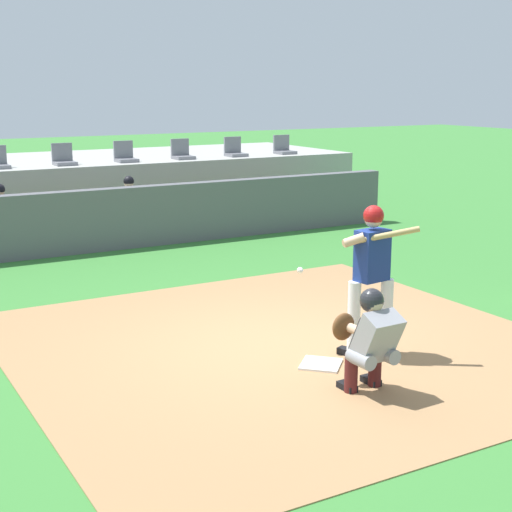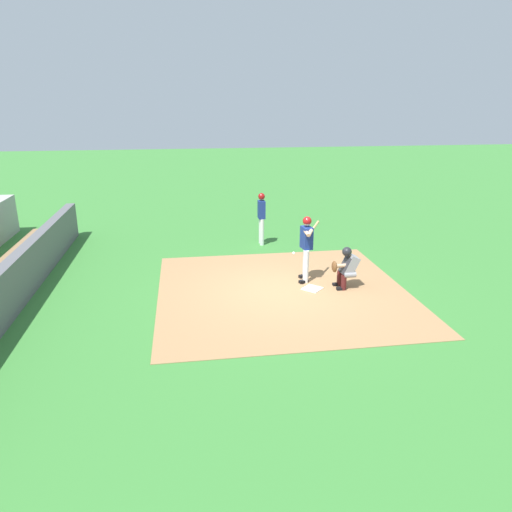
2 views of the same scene
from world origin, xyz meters
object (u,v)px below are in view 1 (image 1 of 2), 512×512
object	(u,v)px
stadium_seat_6	(182,153)
batter_at_plate	(371,271)
catcher_crouched	(369,337)
stadium_seat_7	(235,151)
dugout_player_1	(3,217)
stadium_seat_5	(125,156)
dugout_player_2	(132,206)
home_plate	(321,364)
stadium_seat_8	(284,148)
stadium_seat_4	(64,159)

from	to	relation	value
stadium_seat_6	batter_at_plate	bearing A→B (deg)	-102.20
catcher_crouched	stadium_seat_7	world-z (taller)	stadium_seat_7
dugout_player_1	stadium_seat_5	distance (m)	3.93
dugout_player_2	stadium_seat_6	size ratio (longest dim) A/B	2.71
home_plate	dugout_player_2	xyz separation A→B (m)	(0.81, 8.14, 0.65)
batter_at_plate	stadium_seat_8	xyz separation A→B (m)	(5.09, 10.17, 0.50)
stadium_seat_4	stadium_seat_5	world-z (taller)	same
home_plate	batter_at_plate	bearing A→B (deg)	1.14
home_plate	stadium_seat_4	distance (m)	10.29
stadium_seat_6	stadium_seat_8	distance (m)	2.89
home_plate	stadium_seat_4	world-z (taller)	stadium_seat_4
stadium_seat_5	stadium_seat_7	xyz separation A→B (m)	(2.89, 0.00, 0.00)
catcher_crouched	dugout_player_2	world-z (taller)	dugout_player_2
home_plate	dugout_player_1	distance (m)	8.37
stadium_seat_5	stadium_seat_4	bearing A→B (deg)	180.00
dugout_player_2	stadium_seat_8	distance (m)	5.44
dugout_player_1	stadium_seat_5	size ratio (longest dim) A/B	2.71
batter_at_plate	dugout_player_1	distance (m)	8.51
home_plate	dugout_player_1	xyz separation A→B (m)	(-1.81, 8.14, 0.65)
catcher_crouched	stadium_seat_4	xyz separation A→B (m)	(0.01, 11.06, 0.93)
batter_at_plate	catcher_crouched	world-z (taller)	batter_at_plate
stadium_seat_4	stadium_seat_6	xyz separation A→B (m)	(2.89, 0.00, 0.00)
dugout_player_2	stadium_seat_7	bearing A→B (deg)	29.99
dugout_player_2	stadium_seat_6	world-z (taller)	stadium_seat_6
home_plate	stadium_seat_8	world-z (taller)	stadium_seat_8
dugout_player_2	stadium_seat_6	bearing A→B (deg)	44.35
batter_at_plate	stadium_seat_6	xyz separation A→B (m)	(2.20, 10.17, 0.50)
stadium_seat_8	stadium_seat_4	bearing A→B (deg)	180.00
batter_at_plate	stadium_seat_6	bearing A→B (deg)	77.80
home_plate	stadium_seat_4	xyz separation A→B (m)	(0.00, 10.18, 1.51)
stadium_seat_6	stadium_seat_8	size ratio (longest dim) A/B	1.00
dugout_player_1	dugout_player_2	size ratio (longest dim) A/B	1.00
stadium_seat_7	dugout_player_2	bearing A→B (deg)	-150.01
stadium_seat_6	stadium_seat_7	distance (m)	1.44
batter_at_plate	dugout_player_2	bearing A→B (deg)	89.17
stadium_seat_8	home_plate	bearing A→B (deg)	-119.58
dugout_player_1	dugout_player_2	world-z (taller)	same
dugout_player_1	dugout_player_2	xyz separation A→B (m)	(2.62, 0.00, 0.00)
stadium_seat_5	stadium_seat_8	bearing A→B (deg)	0.00
dugout_player_2	stadium_seat_8	world-z (taller)	stadium_seat_8
batter_at_plate	stadium_seat_5	xyz separation A→B (m)	(0.75, 10.17, 0.50)
dugout_player_1	stadium_seat_6	bearing A→B (deg)	23.42
batter_at_plate	dugout_player_2	distance (m)	8.14
batter_at_plate	dugout_player_1	bearing A→B (deg)	107.09
catcher_crouched	dugout_player_1	world-z (taller)	dugout_player_1
stadium_seat_4	batter_at_plate	bearing A→B (deg)	-86.11
dugout_player_2	stadium_seat_5	world-z (taller)	stadium_seat_5
batter_at_plate	home_plate	bearing A→B (deg)	-178.86
catcher_crouched	stadium_seat_8	distance (m)	12.52
stadium_seat_4	dugout_player_2	bearing A→B (deg)	-68.35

